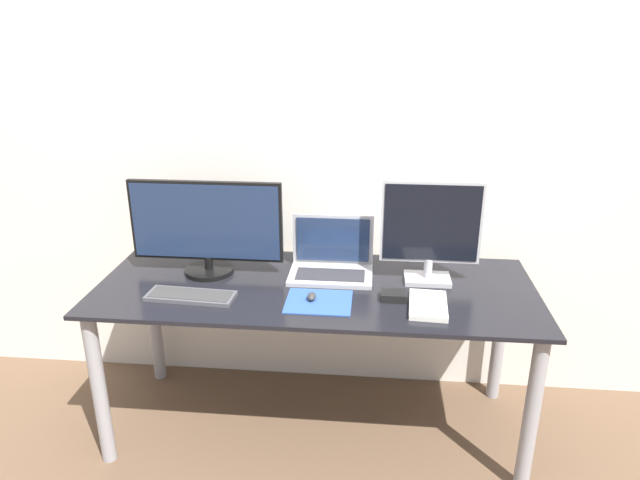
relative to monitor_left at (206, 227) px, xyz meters
The scene contains 10 objects.
wall_back 0.67m from the monitor_left, 35.53° to the left, with size 7.00×0.05×2.50m.
desk 0.58m from the monitor_left, 10.31° to the right, with size 1.83×0.73×0.71m.
monitor_left is the anchor object (origin of this frame).
monitor_right 0.95m from the monitor_left, ahead, with size 0.41×0.14×0.44m.
laptop 0.56m from the monitor_left, ahead, with size 0.36×0.24×0.24m.
keyboard 0.32m from the monitor_left, 91.06° to the right, with size 0.36×0.14×0.02m.
mousepad 0.60m from the monitor_left, 25.67° to the right, with size 0.26×0.22×0.00m.
mouse 0.56m from the monitor_left, 26.11° to the right, with size 0.03×0.06×0.03m.
book 0.98m from the monitor_left, 14.82° to the right, with size 0.16×0.24×0.02m.
power_brick 0.85m from the monitor_left, 13.40° to the right, with size 0.10×0.07×0.03m.
Camera 1 is at (0.23, -1.79, 1.73)m, focal length 32.00 mm.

